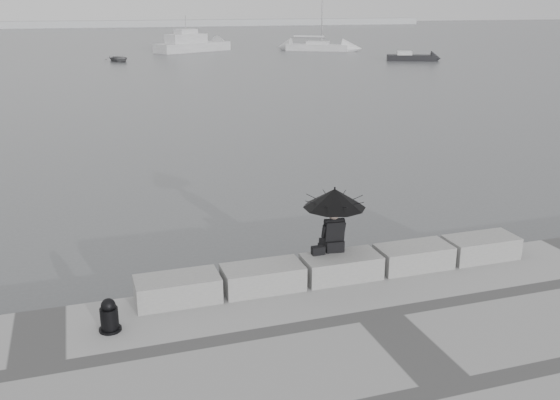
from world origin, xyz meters
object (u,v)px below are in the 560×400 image
object	(u,v)px
small_motorboat	(411,58)
dinghy	(119,59)
motor_cruiser	(193,44)
mooring_bollard	(109,318)
sailboat_right	(318,46)
seated_person	(335,204)

from	to	relation	value
small_motorboat	dinghy	world-z (taller)	small_motorboat
motor_cruiser	mooring_bollard	bearing A→B (deg)	-129.95
motor_cruiser	dinghy	size ratio (longest dim) A/B	3.00
small_motorboat	sailboat_right	bearing A→B (deg)	128.15
small_motorboat	motor_cruiser	bearing A→B (deg)	158.74
seated_person	mooring_bollard	distance (m)	4.96
sailboat_right	motor_cruiser	size ratio (longest dim) A/B	1.25
sailboat_right	small_motorboat	world-z (taller)	sailboat_right
sailboat_right	dinghy	distance (m)	26.77
seated_person	sailboat_right	size ratio (longest dim) A/B	0.11
sailboat_right	dinghy	size ratio (longest dim) A/B	3.74
seated_person	small_motorboat	world-z (taller)	seated_person
motor_cruiser	dinghy	world-z (taller)	motor_cruiser
small_motorboat	mooring_bollard	bearing A→B (deg)	-100.49
sailboat_right	dinghy	bearing A→B (deg)	-129.90
motor_cruiser	dinghy	xyz separation A→B (m)	(-10.00, -11.15, -0.60)
sailboat_right	small_motorboat	xyz separation A→B (m)	(4.19, -16.62, -0.20)
seated_person	motor_cruiser	size ratio (longest dim) A/B	0.13
seated_person	mooring_bollard	xyz separation A→B (m)	(-4.67, -1.09, -1.27)
sailboat_right	dinghy	xyz separation A→B (m)	(-25.61, -7.79, -0.23)
motor_cruiser	seated_person	bearing A→B (deg)	-126.37
seated_person	mooring_bollard	bearing A→B (deg)	-160.73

